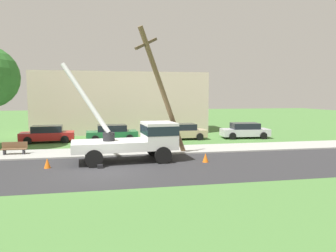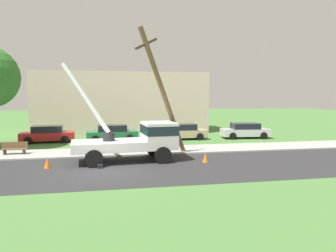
{
  "view_description": "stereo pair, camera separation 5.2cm",
  "coord_description": "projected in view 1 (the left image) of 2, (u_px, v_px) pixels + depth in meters",
  "views": [
    {
      "loc": [
        0.13,
        -17.18,
        4.03
      ],
      "look_at": [
        4.12,
        3.09,
        2.02
      ],
      "focal_mm": 34.17,
      "sensor_mm": 36.0,
      "label": 1
    },
    {
      "loc": [
        0.19,
        -17.19,
        4.03
      ],
      "look_at": [
        4.12,
        3.09,
        2.02
      ],
      "focal_mm": 34.17,
      "sensor_mm": 36.0,
      "label": 2
    }
  ],
  "objects": [
    {
      "name": "leaning_utility_pole",
      "position": [
        163.0,
        92.0,
        20.79
      ],
      "size": [
        3.83,
        2.53,
        8.28
      ],
      "color": "brown",
      "rests_on": "ground"
    },
    {
      "name": "road_asphalt",
      "position": [
        104.0,
        170.0,
        17.14
      ],
      "size": [
        80.0,
        7.42,
        0.01
      ],
      "primitive_type": "cube",
      "color": "#2B2B2D",
      "rests_on": "ground"
    },
    {
      "name": "parked_sedan_silver",
      "position": [
        245.0,
        131.0,
        29.95
      ],
      "size": [
        4.55,
        2.29,
        1.42
      ],
      "color": "#B7B7BF",
      "rests_on": "ground"
    },
    {
      "name": "traffic_cone_ahead",
      "position": [
        206.0,
        158.0,
        19.18
      ],
      "size": [
        0.36,
        0.36,
        0.56
      ],
      "primitive_type": "cone",
      "color": "orange",
      "rests_on": "ground"
    },
    {
      "name": "park_bench",
      "position": [
        14.0,
        149.0,
        21.3
      ],
      "size": [
        1.6,
        0.45,
        0.9
      ],
      "color": "brown",
      "rests_on": "ground"
    },
    {
      "name": "parked_sedan_red",
      "position": [
        47.0,
        134.0,
        27.29
      ],
      "size": [
        4.51,
        2.2,
        1.42
      ],
      "color": "#B21E1E",
      "rests_on": "ground"
    },
    {
      "name": "ground_plane",
      "position": [
        104.0,
        140.0,
        28.86
      ],
      "size": [
        120.0,
        120.0,
        0.0
      ],
      "primitive_type": "plane",
      "color": "#477538"
    },
    {
      "name": "parked_sedan_green",
      "position": [
        112.0,
        133.0,
        28.07
      ],
      "size": [
        4.48,
        2.15,
        1.42
      ],
      "color": "#1E6638",
      "rests_on": "ground"
    },
    {
      "name": "lowrise_building_backdrop",
      "position": [
        121.0,
        103.0,
        34.98
      ],
      "size": [
        18.0,
        6.0,
        6.4
      ],
      "primitive_type": "cube",
      "color": "beige",
      "rests_on": "ground"
    },
    {
      "name": "utility_truck",
      "position": [
        138.0,
        138.0,
        19.55
      ],
      "size": [
        6.93,
        3.23,
        5.98
      ],
      "color": "silver",
      "rests_on": "ground"
    },
    {
      "name": "sidewalk_strip",
      "position": [
        104.0,
        152.0,
        22.41
      ],
      "size": [
        80.0,
        3.37,
        0.1
      ],
      "primitive_type": "cube",
      "color": "#9E9E99",
      "rests_on": "ground"
    },
    {
      "name": "parked_sedan_tan",
      "position": [
        182.0,
        132.0,
        29.09
      ],
      "size": [
        4.4,
        2.03,
        1.42
      ],
      "color": "tan",
      "rests_on": "ground"
    },
    {
      "name": "traffic_cone_behind",
      "position": [
        47.0,
        163.0,
        17.62
      ],
      "size": [
        0.36,
        0.36,
        0.56
      ],
      "primitive_type": "cone",
      "color": "orange",
      "rests_on": "ground"
    }
  ]
}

